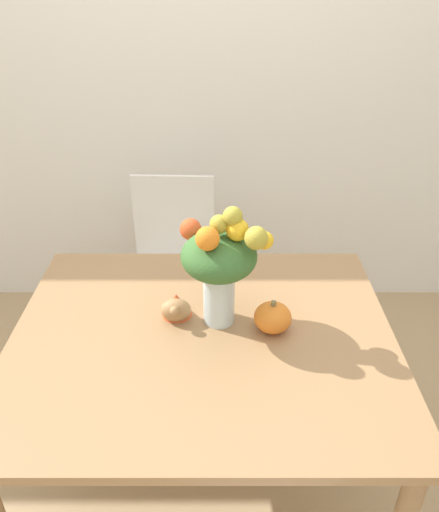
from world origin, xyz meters
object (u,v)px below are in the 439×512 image
Objects in this scene: flower_vase at (221,262)px; dining_chair_near_window at (173,267)px; pumpkin at (273,317)px; turkey_figurine at (177,307)px.

dining_chair_near_window is at bearing 106.55° from flower_vase.
dining_chair_near_window is at bearing 115.63° from pumpkin.
flower_vase is 3.09× the size of turkey_figurine.
flower_vase reaches higher than dining_chair_near_window.
flower_vase is at bearing 163.72° from pumpkin.
dining_chair_near_window is (-0.23, 0.79, -0.52)m from flower_vase.
flower_vase reaches higher than pumpkin.
pumpkin is (0.17, -0.05, -0.18)m from flower_vase.
dining_chair_near_window is (-0.09, 0.77, -0.33)m from turkey_figurine.
pumpkin is at bearing -11.92° from turkey_figurine.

